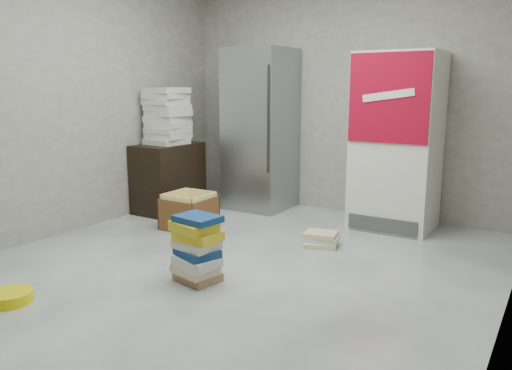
{
  "coord_description": "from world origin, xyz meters",
  "views": [
    {
      "loc": [
        2.24,
        -2.97,
        1.46
      ],
      "look_at": [
        -0.06,
        0.7,
        0.6
      ],
      "focal_mm": 35.0,
      "sensor_mm": 36.0,
      "label": 1
    }
  ],
  "objects": [
    {
      "name": "cardboard_box",
      "position": [
        -1.04,
        0.94,
        0.15
      ],
      "size": [
        0.47,
        0.47,
        0.37
      ],
      "rotation": [
        0.0,
        0.0,
        0.01
      ],
      "color": "yellow",
      "rests_on": "ground"
    },
    {
      "name": "steel_fridge",
      "position": [
        -0.9,
        2.13,
        0.95
      ],
      "size": [
        0.7,
        0.72,
        1.9
      ],
      "color": "#A0A2A7",
      "rests_on": "ground"
    },
    {
      "name": "room_shell",
      "position": [
        0.0,
        0.0,
        1.8
      ],
      "size": [
        4.04,
        5.04,
        2.82
      ],
      "color": "#A39F93",
      "rests_on": "ground"
    },
    {
      "name": "bucket_lid",
      "position": [
        -0.89,
        -1.15,
        0.04
      ],
      "size": [
        0.38,
        0.38,
        0.08
      ],
      "primitive_type": "cylinder",
      "rotation": [
        0.0,
        0.0,
        0.4
      ],
      "color": "#E0D406",
      "rests_on": "ground"
    },
    {
      "name": "coke_cooler",
      "position": [
        0.75,
        2.12,
        0.9
      ],
      "size": [
        0.8,
        0.73,
        1.8
      ],
      "color": "silver",
      "rests_on": "ground"
    },
    {
      "name": "phonebook_stack_side",
      "position": [
        0.39,
        1.12,
        0.07
      ],
      "size": [
        0.35,
        0.33,
        0.13
      ],
      "rotation": [
        0.0,
        0.0,
        0.33
      ],
      "color": "beige",
      "rests_on": "ground"
    },
    {
      "name": "wood_shelf",
      "position": [
        -1.73,
        1.4,
        0.4
      ],
      "size": [
        0.5,
        0.8,
        0.8
      ],
      "primitive_type": "cube",
      "color": "black",
      "rests_on": "ground"
    },
    {
      "name": "supply_box_stack",
      "position": [
        -1.72,
        1.4,
        1.12
      ],
      "size": [
        0.45,
        0.45,
        0.65
      ],
      "color": "beige",
      "rests_on": "wood_shelf"
    },
    {
      "name": "ground",
      "position": [
        0.0,
        0.0,
        0.0
      ],
      "size": [
        5.0,
        5.0,
        0.0
      ],
      "primitive_type": "plane",
      "color": "silver",
      "rests_on": "ground"
    },
    {
      "name": "phonebook_stack_main",
      "position": [
        -0.05,
        -0.16,
        0.26
      ],
      "size": [
        0.38,
        0.35,
        0.52
      ],
      "rotation": [
        0.0,
        0.0,
        -0.19
      ],
      "color": "#926E4A",
      "rests_on": "ground"
    }
  ]
}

